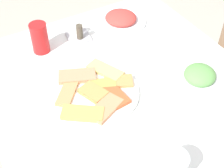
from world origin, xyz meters
name	(u,v)px	position (x,y,z in m)	size (l,w,h in m)	color
dining_table	(123,103)	(0.00, 0.00, 0.63)	(1.01, 0.92, 0.71)	white
pide_platter	(94,92)	(-0.02, -0.10, 0.72)	(0.31, 0.31, 0.03)	white
salad_plate_greens	(199,76)	(0.10, 0.25, 0.73)	(0.21, 0.21, 0.06)	white
salad_plate_rice	(121,19)	(-0.35, 0.20, 0.73)	(0.22, 0.22, 0.05)	white
soda_can	(40,38)	(-0.34, -0.17, 0.77)	(0.07, 0.07, 0.12)	red
paper_napkin	(168,41)	(-0.14, 0.30, 0.71)	(0.12, 0.12, 0.00)	white
fork	(164,42)	(-0.14, 0.28, 0.72)	(0.17, 0.02, 0.01)	silver
spoon	(172,39)	(-0.14, 0.32, 0.72)	(0.19, 0.02, 0.01)	silver
condiment_caddy	(78,34)	(-0.34, -0.01, 0.74)	(0.10, 0.10, 0.07)	#B2B2B7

